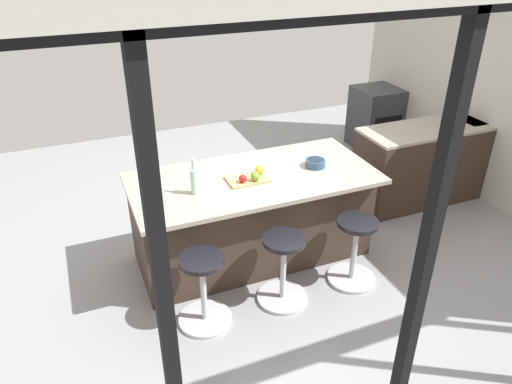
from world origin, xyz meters
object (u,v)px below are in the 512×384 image
object	(u,v)px
kitchen_island	(252,216)
stool_near_camera	(204,292)
stool_middle	(283,271)
apple_red	(243,179)
oven_range	(375,118)
water_bottle	(194,180)
stool_by_window	(354,253)
apple_green	(255,176)
apple_yellow	(260,170)
cutting_board	(247,179)
fruit_bowl	(315,163)

from	to	relation	value
kitchen_island	stool_near_camera	xyz separation A→B (m)	(0.70, 0.70, -0.15)
stool_middle	apple_red	size ratio (longest dim) A/B	8.95
oven_range	water_bottle	bearing A→B (deg)	31.71
stool_by_window	oven_range	bearing A→B (deg)	-127.46
stool_middle	apple_green	bearing A→B (deg)	-86.55
stool_middle	apple_red	world-z (taller)	apple_red
oven_range	stool_by_window	size ratio (longest dim) A/B	1.36
apple_yellow	stool_middle	bearing A→B (deg)	85.20
stool_by_window	apple_green	size ratio (longest dim) A/B	7.74
stool_middle	water_bottle	world-z (taller)	water_bottle
kitchen_island	apple_yellow	distance (m)	0.51
apple_green	kitchen_island	bearing A→B (deg)	-101.29
stool_near_camera	cutting_board	distance (m)	1.05
stool_by_window	apple_yellow	bearing A→B (deg)	-45.06
cutting_board	apple_green	distance (m)	0.10
kitchen_island	fruit_bowl	xyz separation A→B (m)	(-0.60, 0.07, 0.48)
stool_near_camera	water_bottle	distance (m)	0.91
cutting_board	apple_red	distance (m)	0.10
apple_red	apple_yellow	size ratio (longest dim) A/B	0.85
stool_middle	cutting_board	size ratio (longest dim) A/B	1.77
fruit_bowl	apple_yellow	bearing A→B (deg)	-2.00
stool_by_window	water_bottle	xyz separation A→B (m)	(1.27, -0.55, 0.71)
oven_range	kitchen_island	distance (m)	3.23
cutting_board	apple_yellow	size ratio (longest dim) A/B	4.28
apple_red	water_bottle	xyz separation A→B (m)	(0.43, -0.00, 0.07)
apple_green	water_bottle	world-z (taller)	water_bottle
stool_by_window	stool_middle	world-z (taller)	same
fruit_bowl	apple_red	bearing A→B (deg)	5.70
oven_range	apple_red	distance (m)	3.47
kitchen_island	stool_by_window	bearing A→B (deg)	134.88
apple_green	water_bottle	bearing A→B (deg)	-1.45
apple_red	water_bottle	size ratio (longest dim) A/B	0.23
oven_range	water_bottle	world-z (taller)	water_bottle
stool_near_camera	kitchen_island	bearing A→B (deg)	-134.88
stool_by_window	stool_middle	bearing A→B (deg)	0.00
oven_range	apple_green	world-z (taller)	apple_green
stool_near_camera	water_bottle	size ratio (longest dim) A/B	2.04
oven_range	stool_near_camera	size ratio (longest dim) A/B	1.36
stool_by_window	stool_near_camera	xyz separation A→B (m)	(1.40, 0.00, 0.00)
fruit_bowl	oven_range	bearing A→B (deg)	-136.84
stool_by_window	stool_middle	xyz separation A→B (m)	(0.70, 0.00, 0.00)
stool_near_camera	water_bottle	world-z (taller)	water_bottle
cutting_board	apple_yellow	world-z (taller)	apple_yellow
cutting_board	apple_green	xyz separation A→B (m)	(-0.05, 0.07, 0.05)
stool_by_window	fruit_bowl	bearing A→B (deg)	-81.40
water_bottle	apple_red	bearing A→B (deg)	179.92
apple_red	water_bottle	distance (m)	0.44
kitchen_island	apple_red	distance (m)	0.54
oven_range	apple_red	xyz separation A→B (m)	(2.79, 1.99, 0.51)
apple_green	fruit_bowl	size ratio (longest dim) A/B	0.44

